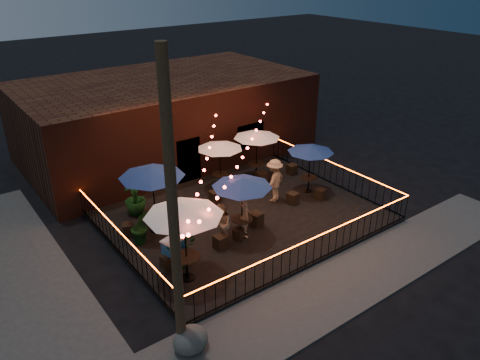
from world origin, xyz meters
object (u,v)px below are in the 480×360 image
(cafe_table_3, at_px, (220,146))
(cafe_table_4, at_px, (311,149))
(cooler, at_px, (173,251))
(cafe_table_0, at_px, (184,211))
(boulder, at_px, (191,340))
(cafe_table_2, at_px, (242,183))
(utility_pole, at_px, (173,220))
(cafe_table_1, at_px, (152,173))
(cafe_table_5, at_px, (257,135))

(cafe_table_3, bearing_deg, cafe_table_4, -41.76)
(cafe_table_4, xyz_separation_m, cooler, (-7.36, -1.18, -1.52))
(cafe_table_0, distance_m, boulder, 3.70)
(cafe_table_2, relative_size, cafe_table_3, 1.05)
(utility_pole, bearing_deg, cafe_table_1, 69.04)
(cafe_table_2, distance_m, boulder, 5.91)
(cafe_table_2, distance_m, cafe_table_4, 4.70)
(cafe_table_4, distance_m, boulder, 10.20)
(cafe_table_3, xyz_separation_m, boulder, (-5.96, -7.33, -1.78))
(cafe_table_3, bearing_deg, cafe_table_2, -113.44)
(cafe_table_3, distance_m, cafe_table_4, 3.87)
(utility_pole, bearing_deg, cafe_table_3, 49.50)
(cafe_table_0, distance_m, cafe_table_5, 7.96)
(utility_pole, distance_m, cooler, 5.10)
(cafe_table_0, bearing_deg, cafe_table_5, 35.70)
(cafe_table_5, bearing_deg, cafe_table_2, -134.11)
(cafe_table_3, distance_m, boulder, 9.62)
(cafe_table_4, xyz_separation_m, boulder, (-8.85, -4.75, -1.78))
(cafe_table_4, xyz_separation_m, cafe_table_5, (-0.97, 2.46, 0.13))
(cafe_table_1, bearing_deg, boulder, -108.91)
(cooler, bearing_deg, cafe_table_3, 23.58)
(utility_pole, relative_size, cafe_table_3, 3.53)
(utility_pole, distance_m, cafe_table_3, 9.64)
(cafe_table_1, xyz_separation_m, cafe_table_4, (6.88, -1.01, -0.41))
(boulder, bearing_deg, cafe_table_4, 28.23)
(cafe_table_5, height_order, boulder, cafe_table_5)
(cafe_table_1, relative_size, boulder, 3.18)
(cafe_table_1, distance_m, cooler, 2.96)
(cafe_table_3, distance_m, cafe_table_5, 1.93)
(cafe_table_0, distance_m, cooler, 2.23)
(cafe_table_2, xyz_separation_m, cafe_table_3, (1.65, 3.80, -0.17))
(cafe_table_5, xyz_separation_m, boulder, (-7.88, -7.21, -1.90))
(cafe_table_0, height_order, cafe_table_4, cafe_table_0)
(cafe_table_0, height_order, cooler, cafe_table_0)
(cafe_table_1, height_order, boulder, cafe_table_1)
(cafe_table_0, height_order, cafe_table_3, cafe_table_0)
(cafe_table_2, distance_m, cooler, 3.30)
(cafe_table_0, xyz_separation_m, boulder, (-1.42, -2.57, -2.25))
(cooler, xyz_separation_m, boulder, (-1.49, -3.57, -0.26))
(cafe_table_0, xyz_separation_m, cafe_table_4, (7.43, 2.19, -0.47))
(boulder, bearing_deg, cooler, 67.34)
(utility_pole, bearing_deg, cooler, 64.04)
(cafe_table_1, relative_size, cafe_table_3, 1.31)
(cafe_table_4, bearing_deg, cafe_table_5, 111.57)
(cafe_table_1, relative_size, cafe_table_5, 1.12)
(cafe_table_1, bearing_deg, cafe_table_3, 21.52)
(cafe_table_0, distance_m, cafe_table_2, 3.07)
(utility_pole, height_order, cafe_table_3, utility_pole)
(cafe_table_2, bearing_deg, cafe_table_1, 136.45)
(utility_pole, xyz_separation_m, cooler, (1.67, 3.43, -3.38))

